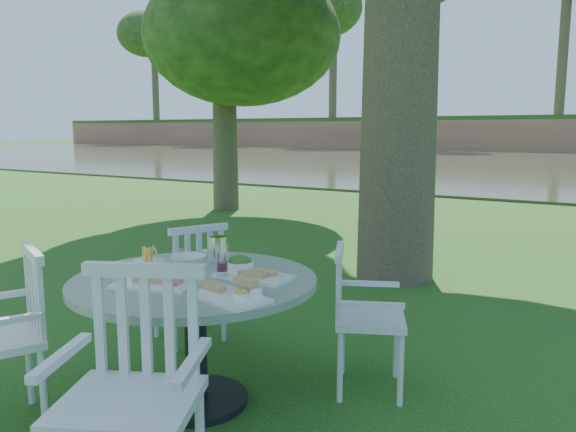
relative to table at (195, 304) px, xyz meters
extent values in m
plane|color=#133D0C|center=(-0.26, 1.19, -0.57)|extent=(140.00, 140.00, 0.00)
cylinder|color=black|center=(0.00, 0.00, -0.55)|extent=(0.56, 0.56, 0.04)
cylinder|color=black|center=(0.00, 0.00, -0.21)|extent=(0.12, 0.12, 0.64)
cylinder|color=gray|center=(0.00, 0.00, 0.13)|extent=(1.32, 1.32, 0.04)
cylinder|color=silver|center=(0.97, 0.56, -0.36)|extent=(0.03, 0.03, 0.41)
cylinder|color=silver|center=(0.82, 0.89, -0.36)|extent=(0.03, 0.03, 0.41)
cylinder|color=silver|center=(0.67, 0.42, -0.36)|extent=(0.03, 0.03, 0.41)
cylinder|color=silver|center=(0.52, 0.76, -0.36)|extent=(0.03, 0.03, 0.41)
cube|color=silver|center=(0.75, 0.66, -0.14)|extent=(0.52, 0.54, 0.04)
cube|color=silver|center=(0.58, 0.58, 0.05)|extent=(0.21, 0.40, 0.42)
cylinder|color=silver|center=(-0.76, 0.96, -0.36)|extent=(0.03, 0.03, 0.42)
cylinder|color=silver|center=(-0.92, 0.62, -0.36)|extent=(0.03, 0.03, 0.42)
cylinder|color=silver|center=(-0.45, 0.82, -0.36)|extent=(0.03, 0.03, 0.42)
cylinder|color=silver|center=(-0.61, 0.48, -0.36)|extent=(0.03, 0.03, 0.42)
cube|color=silver|center=(-0.69, 0.72, -0.13)|extent=(0.54, 0.56, 0.04)
cube|color=silver|center=(-0.51, 0.64, 0.07)|extent=(0.21, 0.41, 0.43)
cylinder|color=silver|center=(-0.78, -0.48, -0.35)|extent=(0.04, 0.04, 0.45)
cylinder|color=silver|center=(-0.42, -0.65, -0.35)|extent=(0.04, 0.04, 0.45)
cube|color=silver|center=(-0.59, -0.55, 0.11)|extent=(0.43, 0.23, 0.46)
cube|color=silver|center=(0.44, -0.89, -0.07)|extent=(0.64, 0.62, 0.04)
cube|color=silver|center=(0.35, -0.70, 0.16)|extent=(0.46, 0.25, 0.49)
cube|color=white|center=(-0.07, -0.22, 0.16)|extent=(0.46, 0.35, 0.02)
cube|color=white|center=(0.40, -0.21, 0.16)|extent=(0.42, 0.31, 0.01)
cube|color=white|center=(0.28, 0.16, 0.16)|extent=(0.40, 0.23, 0.02)
cylinder|color=white|center=(-0.40, -0.14, 0.15)|extent=(0.23, 0.23, 0.01)
cylinder|color=white|center=(-0.35, 0.36, 0.15)|extent=(0.22, 0.22, 0.01)
cylinder|color=white|center=(-0.28, -0.05, 0.18)|extent=(0.17, 0.17, 0.07)
cylinder|color=white|center=(0.12, 0.25, 0.17)|extent=(0.16, 0.16, 0.05)
cylinder|color=silver|center=(0.02, 0.18, 0.25)|extent=(0.10, 0.10, 0.20)
cylinder|color=white|center=(0.15, 0.06, 0.24)|extent=(0.07, 0.07, 0.19)
cylinder|color=white|center=(-0.18, 0.07, 0.21)|extent=(0.07, 0.07, 0.12)
cylinder|color=white|center=(-0.20, 0.10, 0.20)|extent=(0.07, 0.07, 0.11)
cylinder|color=white|center=(0.08, -0.26, 0.16)|extent=(0.07, 0.07, 0.03)
cylinder|color=white|center=(0.45, -0.19, 0.16)|extent=(0.07, 0.07, 0.03)
cylinder|color=white|center=(0.48, -0.11, 0.16)|extent=(0.07, 0.07, 0.03)
cylinder|color=white|center=(-0.43, -0.23, 0.16)|extent=(0.07, 0.07, 0.03)
ellipsoid|color=black|center=(-4.61, 6.23, 2.56)|extent=(3.34, 3.34, 2.33)
cube|color=#33351F|center=(-0.26, 24.19, -0.57)|extent=(100.00, 28.00, 0.12)
cylinder|color=black|center=(-40.26, 41.69, 8.13)|extent=(0.70, 0.70, 13.00)
ellipsoid|color=black|center=(-40.26, 41.69, 11.38)|extent=(5.60, 5.60, 4.48)
cylinder|color=black|center=(-31.26, 41.69, 8.13)|extent=(0.70, 0.70, 13.00)
ellipsoid|color=black|center=(-31.26, 41.69, 11.38)|extent=(5.60, 5.60, 4.48)
cylinder|color=black|center=(-22.26, 41.69, 8.13)|extent=(0.70, 0.70, 13.00)
ellipsoid|color=black|center=(-22.26, 41.69, 11.38)|extent=(5.60, 5.60, 4.48)
cylinder|color=black|center=(-13.26, 41.69, 8.13)|extent=(0.70, 0.70, 13.00)
cylinder|color=black|center=(-4.26, 41.69, 8.13)|extent=(0.70, 0.70, 13.00)
camera|label=1|loc=(1.96, -2.23, 0.93)|focal=35.00mm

